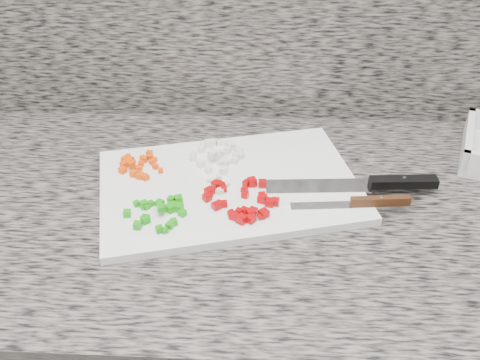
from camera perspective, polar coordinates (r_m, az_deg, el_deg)
The scene contains 9 objects.
countertop at distance 0.92m, azimuth 0.07°, elevation -3.09°, with size 3.96×0.64×0.04m, color #6A645D.
cutting_board at distance 0.93m, azimuth -1.17°, elevation -0.61°, with size 0.44×0.29×0.01m, color white.
carrot_pile at distance 0.98m, azimuth -10.92°, elevation 1.66°, with size 0.08×0.09×0.02m.
onion_pile at distance 0.99m, azimuth -2.22°, elevation 2.84°, with size 0.10×0.11×0.02m.
green_pepper_pile at distance 0.86m, azimuth -8.54°, elevation -3.31°, with size 0.10×0.09×0.02m.
red_pepper_pile at distance 0.88m, azimuth 0.28°, elevation -2.14°, with size 0.13×0.12×0.01m.
garlic_pile at distance 0.92m, azimuth -2.33°, elevation -0.48°, with size 0.04×0.05×0.01m.
chef_knife at distance 0.94m, azimuth 14.09°, elevation -0.37°, with size 0.30×0.05×0.02m.
paring_knife at distance 0.89m, azimuth 13.21°, elevation -2.35°, with size 0.20×0.03×0.02m.
Camera 1 is at (0.03, 0.72, 1.46)m, focal length 40.00 mm.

